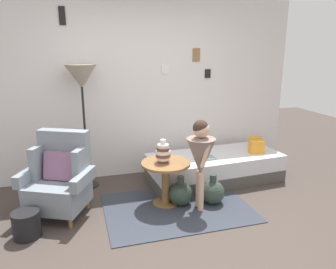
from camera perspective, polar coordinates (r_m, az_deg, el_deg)
ground_plane at (r=3.48m, az=2.12°, el=-17.93°), size 12.00×12.00×0.00m
gallery_wall at (r=4.84m, az=-5.09°, el=8.04°), size 4.80×0.12×2.60m
rug at (r=4.04m, az=1.61°, el=-12.75°), size 1.74×1.23×0.01m
armchair at (r=3.96m, az=-18.50°, el=-7.30°), size 0.90×0.81×0.97m
daybed at (r=4.78m, az=8.20°, el=-5.80°), size 1.95×0.92×0.40m
pillow_head at (r=5.19m, az=15.12°, el=-1.25°), size 0.18×0.13×0.15m
pillow_mid at (r=4.87m, az=15.34°, el=-2.12°), size 0.21×0.13×0.19m
side_table at (r=3.98m, az=-0.39°, el=-6.97°), size 0.60×0.60×0.55m
vase_striped at (r=3.88m, az=-0.87°, el=-3.26°), size 0.18×0.18×0.29m
floor_lamp at (r=4.39m, az=-15.02°, el=9.07°), size 0.41×0.41×1.68m
person_child at (r=3.77m, az=5.80°, el=-3.37°), size 0.34×0.34×1.10m
book_on_daybed at (r=4.51m, az=6.79°, el=-4.13°), size 0.23×0.17×0.03m
demijohn_near at (r=4.05m, az=2.25°, el=-10.35°), size 0.30×0.30×0.38m
demijohn_far at (r=4.12m, az=7.88°, el=-10.01°), size 0.30×0.30×0.38m
magazine_basket at (r=3.74m, az=-23.69°, el=-14.31°), size 0.28×0.28×0.28m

